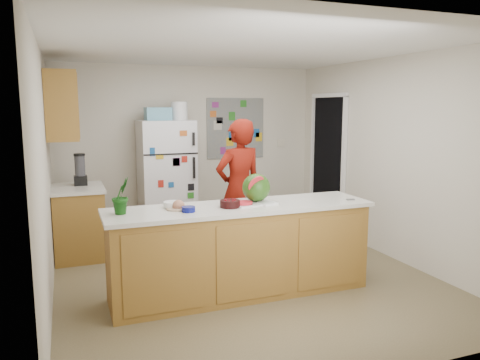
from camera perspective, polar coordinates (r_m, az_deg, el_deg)
name	(u,v)px	position (r m, az deg, el deg)	size (l,w,h in m)	color
floor	(242,275)	(5.43, 0.20, -11.55)	(4.00, 4.50, 0.02)	brown
wall_back	(190,149)	(7.27, -6.16, 3.83)	(4.00, 0.02, 2.50)	beige
wall_left	(44,175)	(4.80, -22.82, 0.55)	(0.02, 4.50, 2.50)	beige
wall_right	(392,159)	(6.14, 18.05, 2.50)	(0.02, 4.50, 2.50)	beige
ceiling	(242,47)	(5.13, 0.21, 15.87)	(4.00, 4.50, 0.02)	white
doorway	(328,164)	(7.33, 10.73, 1.95)	(0.03, 0.85, 2.04)	black
peninsula_base	(241,252)	(4.78, 0.10, -8.76)	(2.60, 0.62, 0.88)	brown
peninsula_top	(241,207)	(4.66, 0.10, -3.36)	(2.68, 0.70, 0.04)	silver
side_counter_base	(79,223)	(6.28, -19.03, -5.02)	(0.60, 0.80, 0.86)	brown
side_counter_top	(77,188)	(6.19, -19.24, -0.97)	(0.64, 0.84, 0.04)	silver
upper_cabinets	(61,106)	(6.05, -20.97, 8.43)	(0.35, 1.00, 0.80)	brown
refrigerator	(166,179)	(6.85, -8.95, 0.09)	(0.75, 0.70, 1.70)	silver
fridge_top_bin	(158,114)	(6.75, -9.98, 7.94)	(0.35, 0.28, 0.18)	#5999B2
photo_collage	(236,128)	(7.46, -0.54, 6.31)	(0.95, 0.01, 0.95)	slate
person	(239,190)	(5.75, -0.13, -1.25)	(0.64, 0.42, 1.75)	maroon
blender_appliance	(80,170)	(6.28, -18.92, 1.12)	(0.13, 0.13, 0.38)	black
cutting_board	(251,203)	(4.75, 1.41, -2.79)	(0.44, 0.33, 0.01)	silver
watermelon	(256,188)	(4.77, 1.99, -0.93)	(0.29, 0.29, 0.29)	#1C5C0E
watermelon_slice	(243,203)	(4.66, 0.38, -2.80)	(0.19, 0.19, 0.02)	#CB303E
cherry_bowl	(230,204)	(4.56, -1.23, -2.91)	(0.20, 0.20, 0.07)	black
white_bowl	(173,205)	(4.59, -8.21, -2.99)	(0.18, 0.18, 0.06)	white
cobalt_bowl	(188,209)	(4.39, -6.30, -3.56)	(0.13, 0.13, 0.05)	#0A0F5F
plate	(178,208)	(4.52, -7.51, -3.44)	(0.24, 0.24, 0.02)	beige
paper_towel	(268,203)	(4.71, 3.39, -2.86)	(0.17, 0.15, 0.02)	silver
keys	(351,199)	(5.05, 13.34, -2.33)	(0.08, 0.04, 0.01)	slate
potted_plant	(121,196)	(4.40, -14.29, -1.86)	(0.19, 0.15, 0.34)	#0F4815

